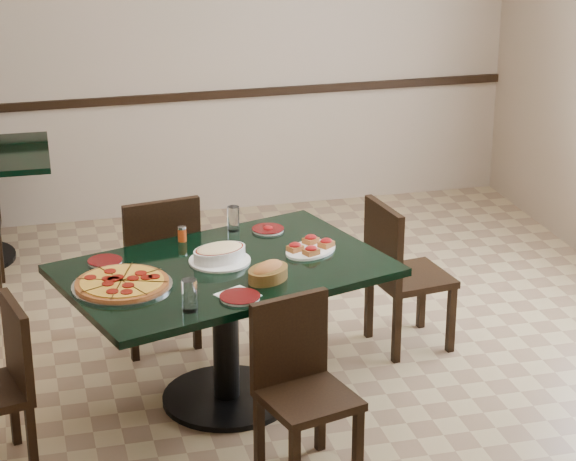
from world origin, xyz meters
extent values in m
plane|color=#927C54|center=(0.00, 0.00, 0.00)|extent=(5.50, 5.50, 0.00)
plane|color=gray|center=(0.00, 2.75, 1.40)|extent=(5.00, 0.00, 5.00)
plane|color=gray|center=(0.00, -2.75, 1.40)|extent=(5.00, 0.00, 5.00)
cube|color=black|center=(0.00, 2.73, 0.90)|extent=(5.00, 0.03, 0.06)
cube|color=black|center=(-0.27, -0.16, 0.73)|extent=(1.79, 1.42, 0.04)
cylinder|color=black|center=(-0.27, -0.16, 0.35)|extent=(0.13, 0.13, 0.71)
cylinder|color=black|center=(-0.27, -0.16, 0.01)|extent=(0.67, 0.67, 0.03)
cube|color=black|center=(-0.52, 0.62, 0.44)|extent=(0.49, 0.49, 0.04)
cube|color=black|center=(-0.49, 0.43, 0.69)|extent=(0.43, 0.11, 0.46)
cube|color=black|center=(-0.37, 0.84, 0.21)|extent=(0.05, 0.05, 0.42)
cube|color=black|center=(-0.31, 0.47, 0.21)|extent=(0.05, 0.05, 0.42)
cube|color=black|center=(-0.73, 0.78, 0.21)|extent=(0.05, 0.05, 0.42)
cube|color=black|center=(-0.67, 0.41, 0.21)|extent=(0.05, 0.05, 0.42)
cube|color=black|center=(-0.04, -0.93, 0.40)|extent=(0.48, 0.48, 0.04)
cube|color=black|center=(-0.09, -0.76, 0.63)|extent=(0.39, 0.14, 0.42)
cube|color=black|center=(-0.25, -0.82, 0.19)|extent=(0.05, 0.05, 0.38)
cube|color=black|center=(0.16, -1.05, 0.19)|extent=(0.05, 0.05, 0.38)
cube|color=black|center=(0.07, -0.73, 0.19)|extent=(0.05, 0.05, 0.38)
cube|color=black|center=(0.87, 0.23, 0.41)|extent=(0.46, 0.46, 0.04)
cube|color=black|center=(0.69, 0.20, 0.65)|extent=(0.10, 0.41, 0.43)
cube|color=black|center=(1.07, 0.08, 0.20)|extent=(0.05, 0.05, 0.39)
cube|color=black|center=(0.73, 0.03, 0.20)|extent=(0.05, 0.05, 0.39)
cube|color=black|center=(1.02, 0.42, 0.20)|extent=(0.05, 0.05, 0.39)
cube|color=black|center=(0.68, 0.37, 0.20)|extent=(0.05, 0.05, 0.39)
cube|color=black|center=(-1.29, -0.47, 0.61)|extent=(0.12, 0.38, 0.40)
cube|color=black|center=(-1.34, -0.32, 0.18)|extent=(0.05, 0.05, 0.36)
cube|color=black|center=(-1.27, -0.62, 0.18)|extent=(0.05, 0.05, 0.36)
cube|color=black|center=(-1.37, 1.72, 0.20)|extent=(0.04, 0.04, 0.41)
cylinder|color=#B0B1B7|center=(-0.79, -0.28, 0.76)|extent=(0.48, 0.48, 0.01)
cylinder|color=#954F20|center=(-0.79, -0.28, 0.77)|extent=(0.45, 0.45, 0.02)
cylinder|color=gold|center=(-0.79, -0.28, 0.78)|extent=(0.40, 0.40, 0.01)
cylinder|color=silver|center=(-0.28, -0.09, 0.76)|extent=(0.31, 0.31, 0.01)
ellipsoid|color=beige|center=(-0.28, -0.09, 0.82)|extent=(0.29, 0.23, 0.04)
ellipsoid|color=#A1632C|center=(-0.09, -0.37, 0.81)|extent=(0.21, 0.19, 0.08)
cylinder|color=silver|center=(-0.27, -0.55, 0.76)|extent=(0.19, 0.19, 0.01)
cylinder|color=#3D0405|center=(-0.27, -0.55, 0.76)|extent=(0.19, 0.19, 0.00)
cylinder|color=silver|center=(0.06, 0.28, 0.76)|extent=(0.17, 0.17, 0.01)
cylinder|color=#3D0405|center=(0.06, 0.28, 0.76)|extent=(0.17, 0.17, 0.00)
ellipsoid|color=maroon|center=(0.06, 0.28, 0.77)|extent=(0.05, 0.05, 0.02)
cylinder|color=silver|center=(-0.83, 0.05, 0.76)|extent=(0.17, 0.17, 0.01)
cylinder|color=#3D0405|center=(-0.83, 0.05, 0.76)|extent=(0.17, 0.17, 0.00)
cube|color=white|center=(-0.27, -0.51, 0.75)|extent=(0.22, 0.22, 0.00)
cube|color=#B0B1B7|center=(-0.25, -0.51, 0.76)|extent=(0.09, 0.14, 0.00)
cylinder|color=white|center=(-0.12, 0.33, 0.82)|extent=(0.06, 0.06, 0.14)
cylinder|color=white|center=(-0.52, -0.62, 0.83)|extent=(0.07, 0.07, 0.15)
cylinder|color=#C04D14|center=(-0.41, 0.24, 0.79)|extent=(0.05, 0.05, 0.07)
cylinder|color=#B0B1B7|center=(-0.41, 0.24, 0.83)|extent=(0.05, 0.05, 0.01)
camera|label=1|loc=(-1.24, -5.21, 2.89)|focal=70.00mm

